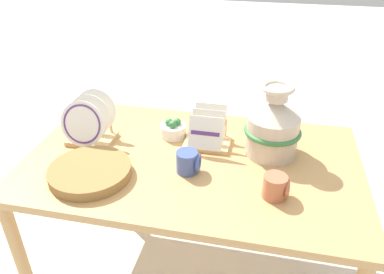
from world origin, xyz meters
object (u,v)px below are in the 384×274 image
fruit_bowl (173,129)px  mug_cobalt_glaze (189,162)px  wicker_charger_stack (90,172)px  ceramic_vase (273,126)px  dish_rack_square_plates (208,136)px  dish_rack_round_plates (89,126)px  mug_terracotta_glaze (276,187)px

fruit_bowl → mug_cobalt_glaze: bearing=-63.0°
wicker_charger_stack → fruit_bowl: fruit_bowl is taller
ceramic_vase → fruit_bowl: size_ratio=2.63×
ceramic_vase → dish_rack_square_plates: size_ratio=1.56×
ceramic_vase → mug_cobalt_glaze: 0.40m
dish_rack_round_plates → wicker_charger_stack: size_ratio=0.67×
dish_rack_round_plates → fruit_bowl: size_ratio=1.82×
dish_rack_square_plates → mug_terracotta_glaze: size_ratio=2.13×
dish_rack_square_plates → mug_cobalt_glaze: size_ratio=2.13×
dish_rack_round_plates → dish_rack_square_plates: dish_rack_round_plates is taller
dish_rack_square_plates → fruit_bowl: 0.18m
ceramic_vase → fruit_bowl: ceramic_vase is taller
mug_terracotta_glaze → wicker_charger_stack: bearing=-177.8°
fruit_bowl → dish_rack_round_plates: bearing=-159.7°
dish_rack_round_plates → mug_cobalt_glaze: size_ratio=2.29×
dish_rack_square_plates → mug_terracotta_glaze: 0.45m
wicker_charger_stack → mug_terracotta_glaze: mug_terracotta_glaze is taller
wicker_charger_stack → mug_terracotta_glaze: 0.75m
mug_terracotta_glaze → fruit_bowl: bearing=143.9°
fruit_bowl → wicker_charger_stack: bearing=-122.7°
mug_cobalt_glaze → fruit_bowl: bearing=117.0°
mug_cobalt_glaze → mug_terracotta_glaze: same height
ceramic_vase → mug_cobalt_glaze: (-0.33, -0.22, -0.09)m
mug_terracotta_glaze → ceramic_vase: bearing=95.5°
wicker_charger_stack → dish_rack_round_plates: bearing=114.6°
mug_terracotta_glaze → fruit_bowl: size_ratio=0.79×
mug_cobalt_glaze → fruit_bowl: 0.30m
fruit_bowl → dish_rack_square_plates: bearing=-13.6°
ceramic_vase → wicker_charger_stack: ceramic_vase is taller
ceramic_vase → mug_terracotta_glaze: size_ratio=3.33×
ceramic_vase → mug_cobalt_glaze: ceramic_vase is taller
ceramic_vase → fruit_bowl: (-0.47, 0.05, -0.10)m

